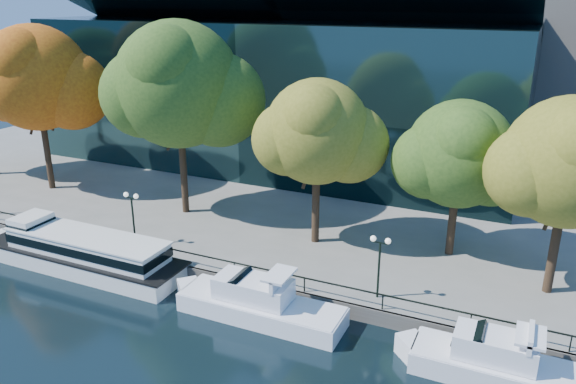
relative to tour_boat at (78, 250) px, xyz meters
The scene contains 14 objects.
ground 6.99m from the tour_boat, 11.42° to the right, with size 160.00×160.00×0.00m, color black.
promenade 35.67m from the tour_boat, 79.15° to the left, with size 90.00×67.08×1.00m.
railing 7.00m from the tour_boat, 15.75° to the left, with size 88.20×0.08×0.99m.
convention_building 31.37m from the tour_boat, 84.90° to the left, with size 50.00×24.57×21.43m.
tour_boat is the anchor object (origin of this frame).
cruiser_near 14.46m from the tour_boat, ahead, with size 11.39×2.93×3.30m.
cruiser_far 28.23m from the tour_boat, ahead, with size 10.01×2.77×3.27m.
tree_1 18.98m from the tour_boat, 141.98° to the left, with size 11.83×9.70×15.16m.
tree_2 14.56m from the tour_boat, 76.63° to the left, with size 12.61×10.34×15.82m.
tree_3 18.97m from the tour_boat, 31.96° to the left, with size 9.37×7.69×12.18m.
tree_4 27.50m from the tour_boat, 24.79° to the left, with size 9.19×7.53×11.07m.
tree_5 32.72m from the tour_boat, 14.98° to the left, with size 9.67×7.93×12.29m.
lamp_1 4.80m from the tour_boat, 50.96° to the left, with size 1.26×0.36×4.03m.
lamp_2 21.44m from the tour_boat, ahead, with size 1.26×0.36×4.03m.
Camera 1 is at (21.94, -25.34, 18.68)m, focal length 35.00 mm.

